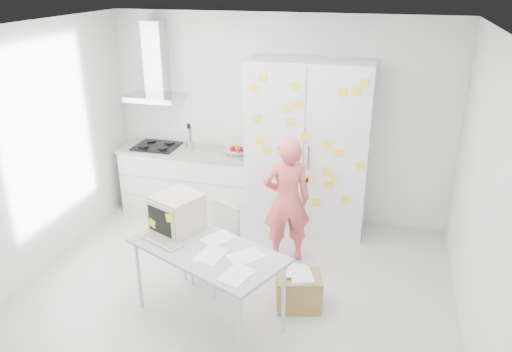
% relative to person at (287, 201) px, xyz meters
% --- Properties ---
extents(floor, '(4.50, 4.00, 0.02)m').
position_rel_person_xyz_m(floor, '(-0.37, -0.81, -0.76)').
color(floor, silver).
rests_on(floor, ground).
extents(walls, '(4.52, 4.01, 2.70)m').
position_rel_person_xyz_m(walls, '(-0.37, -0.09, 0.60)').
color(walls, white).
rests_on(walls, ground).
extents(ceiling, '(4.50, 4.00, 0.02)m').
position_rel_person_xyz_m(ceiling, '(-0.37, -0.81, 1.95)').
color(ceiling, white).
rests_on(ceiling, walls).
extents(counter_run, '(1.84, 0.63, 1.28)m').
position_rel_person_xyz_m(counter_run, '(-1.56, 0.89, -0.28)').
color(counter_run, white).
rests_on(counter_run, ground).
extents(range_hood, '(0.70, 0.48, 1.01)m').
position_rel_person_xyz_m(range_hood, '(-2.02, 1.02, 1.21)').
color(range_hood, silver).
rests_on(range_hood, walls).
extents(tall_cabinet, '(1.50, 0.68, 2.20)m').
position_rel_person_xyz_m(tall_cabinet, '(0.08, 0.86, 0.35)').
color(tall_cabinet, silver).
rests_on(tall_cabinet, ground).
extents(person, '(0.64, 0.54, 1.50)m').
position_rel_person_xyz_m(person, '(0.00, 0.00, 0.00)').
color(person, '#E25857').
rests_on(person, ground).
extents(desk, '(1.63, 1.26, 1.16)m').
position_rel_person_xyz_m(desk, '(-0.74, -1.12, 0.13)').
color(desk, '#AEB2BA').
rests_on(desk, ground).
extents(chair, '(0.56, 0.56, 0.92)m').
position_rel_person_xyz_m(chair, '(-0.59, -0.67, -0.23)').
color(chair, '#BCBCBA').
rests_on(chair, ground).
extents(cardboard_box, '(0.52, 0.46, 0.39)m').
position_rel_person_xyz_m(cardboard_box, '(0.31, -0.86, -0.57)').
color(cardboard_box, '#A38546').
rests_on(cardboard_box, ground).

